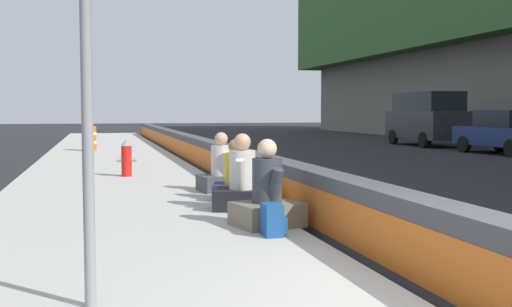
{
  "coord_description": "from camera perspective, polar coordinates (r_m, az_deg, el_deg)",
  "views": [
    {
      "loc": [
        -4.29,
        3.02,
        1.69
      ],
      "look_at": [
        7.42,
        0.04,
        0.86
      ],
      "focal_mm": 43.79,
      "sensor_mm": 36.0,
      "label": 1
    }
  ],
  "objects": [
    {
      "name": "jersey_barrier",
      "position": [
        5.4,
        20.54,
        -9.85
      ],
      "size": [
        76.0,
        0.45,
        0.85
      ],
      "color": "#47474C",
      "rests_on": "ground_plane"
    },
    {
      "name": "route_sign_post",
      "position": [
        5.03,
        -15.23,
        9.78
      ],
      "size": [
        0.44,
        0.09,
        3.6
      ],
      "color": "gray",
      "rests_on": "sidewalk_strip"
    },
    {
      "name": "fire_hydrant",
      "position": [
        15.0,
        -11.74,
        -0.35
      ],
      "size": [
        0.26,
        0.46,
        0.88
      ],
      "color": "red",
      "rests_on": "sidewalk_strip"
    },
    {
      "name": "seated_person_foreground",
      "position": [
        8.38,
        1.02,
        -4.16
      ],
      "size": [
        0.9,
        0.99,
        1.17
      ],
      "color": "#706651",
      "rests_on": "sidewalk_strip"
    },
    {
      "name": "seated_person_middle",
      "position": [
        9.79,
        -1.25,
        -2.95
      ],
      "size": [
        0.96,
        1.04,
        1.19
      ],
      "color": "black",
      "rests_on": "sidewalk_strip"
    },
    {
      "name": "seated_person_rear",
      "position": [
        10.83,
        -1.92,
        -2.52
      ],
      "size": [
        0.82,
        0.9,
        1.05
      ],
      "color": "#23284C",
      "rests_on": "sidewalk_strip"
    },
    {
      "name": "seated_person_far",
      "position": [
        12.01,
        -3.19,
        -1.77
      ],
      "size": [
        0.82,
        0.92,
        1.14
      ],
      "color": "#424247",
      "rests_on": "sidewalk_strip"
    },
    {
      "name": "backpack",
      "position": [
        7.75,
        1.56,
        -6.12
      ],
      "size": [
        0.32,
        0.28,
        0.4
      ],
      "color": "navy",
      "rests_on": "sidewalk_strip"
    },
    {
      "name": "construction_barrel",
      "position": [
        24.9,
        -14.97,
        1.35
      ],
      "size": [
        0.54,
        0.54,
        0.95
      ],
      "color": "orange",
      "rests_on": "sidewalk_strip"
    },
    {
      "name": "parked_car_fourth",
      "position": [
        25.91,
        21.92,
        1.83
      ],
      "size": [
        4.55,
        2.05,
        1.71
      ],
      "color": "navy",
      "rests_on": "ground_plane"
    },
    {
      "name": "parked_car_midline",
      "position": [
        31.01,
        15.31,
        3.18
      ],
      "size": [
        5.17,
        2.25,
        2.56
      ],
      "color": "#28282D",
      "rests_on": "ground_plane"
    }
  ]
}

